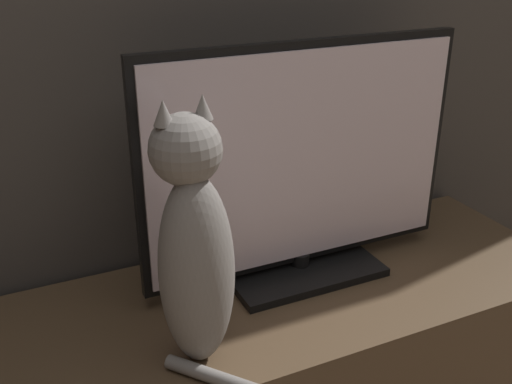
% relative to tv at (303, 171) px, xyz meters
% --- Properties ---
extents(tv_stand, '(1.54, 0.52, 0.40)m').
position_rel_tv_xyz_m(tv_stand, '(-0.12, -0.06, -0.47)').
color(tv_stand, brown).
rests_on(tv_stand, ground_plane).
extents(tv, '(0.79, 0.23, 0.57)m').
position_rel_tv_xyz_m(tv, '(0.00, 0.00, 0.00)').
color(tv, black).
rests_on(tv, tv_stand).
extents(cat, '(0.17, 0.29, 0.53)m').
position_rel_tv_xyz_m(cat, '(-0.34, -0.20, -0.02)').
color(cat, gray).
rests_on(cat, tv_stand).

